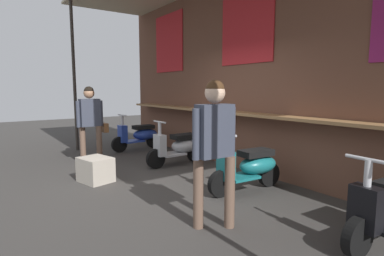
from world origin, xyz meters
TOP-DOWN VIEW (x-y plane):
  - ground_plane at (0.00, 0.00)m, footprint 26.16×26.16m
  - market_stall_facade at (0.00, 1.86)m, footprint 9.34×2.56m
  - scooter_blue at (-3.04, 1.08)m, footprint 0.46×1.40m
  - scooter_silver at (-1.06, 1.08)m, footprint 0.46×1.40m
  - scooter_teal at (1.02, 1.08)m, footprint 0.49×1.40m
  - shopper_with_handbag at (-2.20, -0.44)m, footprint 0.29×0.66m
  - shopper_browsing at (1.73, -0.23)m, footprint 0.32×0.58m
  - merchandise_crate at (-0.86, -0.79)m, footprint 0.65×0.57m

SIDE VIEW (x-z plane):
  - ground_plane at x=0.00m, z-range 0.00..0.00m
  - merchandise_crate at x=-0.86m, z-range 0.00..0.43m
  - scooter_blue at x=-3.04m, z-range -0.10..0.87m
  - scooter_silver at x=-1.06m, z-range -0.10..0.87m
  - scooter_teal at x=1.02m, z-range -0.10..0.87m
  - shopper_with_handbag at x=-2.20m, z-range 0.18..1.85m
  - shopper_browsing at x=1.73m, z-range 0.21..1.93m
  - market_stall_facade at x=0.00m, z-range 0.22..4.16m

